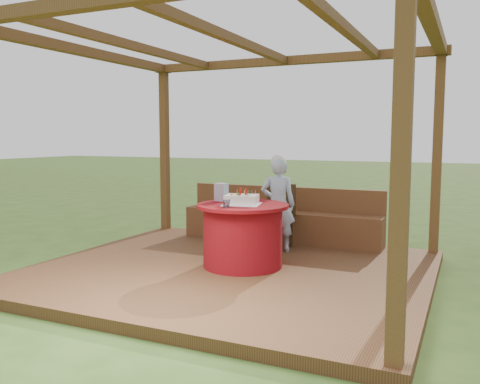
{
  "coord_description": "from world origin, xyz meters",
  "views": [
    {
      "loc": [
        2.55,
        -5.33,
        1.67
      ],
      "look_at": [
        0.0,
        0.25,
        1.0
      ],
      "focal_mm": 38.0,
      "sensor_mm": 36.0,
      "label": 1
    }
  ],
  "objects_px": {
    "birthday_cake": "(242,200)",
    "drinking_glass": "(226,204)",
    "bench": "(281,223)",
    "elderly_woman": "(278,203)",
    "table": "(243,235)",
    "gift_bag": "(221,192)",
    "chair": "(277,212)"
  },
  "relations": [
    {
      "from": "bench",
      "to": "elderly_woman",
      "type": "xyz_separation_m",
      "value": [
        0.19,
        -0.64,
        0.4
      ]
    },
    {
      "from": "chair",
      "to": "elderly_woman",
      "type": "xyz_separation_m",
      "value": [
        0.09,
        -0.23,
        0.17
      ]
    },
    {
      "from": "chair",
      "to": "gift_bag",
      "type": "distance_m",
      "value": 1.17
    },
    {
      "from": "birthday_cake",
      "to": "drinking_glass",
      "type": "distance_m",
      "value": 0.33
    },
    {
      "from": "gift_bag",
      "to": "table",
      "type": "bearing_deg",
      "value": -10.12
    },
    {
      "from": "gift_bag",
      "to": "drinking_glass",
      "type": "bearing_deg",
      "value": -45.14
    },
    {
      "from": "drinking_glass",
      "to": "birthday_cake",
      "type": "bearing_deg",
      "value": 82.41
    },
    {
      "from": "bench",
      "to": "chair",
      "type": "relative_size",
      "value": 3.38
    },
    {
      "from": "birthday_cake",
      "to": "table",
      "type": "bearing_deg",
      "value": 86.67
    },
    {
      "from": "drinking_glass",
      "to": "chair",
      "type": "bearing_deg",
      "value": 88.6
    },
    {
      "from": "bench",
      "to": "birthday_cake",
      "type": "xyz_separation_m",
      "value": [
        0.1,
        -1.64,
        0.55
      ]
    },
    {
      "from": "table",
      "to": "drinking_glass",
      "type": "relative_size",
      "value": 11.36
    },
    {
      "from": "bench",
      "to": "birthday_cake",
      "type": "height_order",
      "value": "birthday_cake"
    },
    {
      "from": "bench",
      "to": "drinking_glass",
      "type": "bearing_deg",
      "value": -88.39
    },
    {
      "from": "bench",
      "to": "drinking_glass",
      "type": "xyz_separation_m",
      "value": [
        0.06,
        -1.96,
        0.53
      ]
    },
    {
      "from": "table",
      "to": "gift_bag",
      "type": "relative_size",
      "value": 4.94
    },
    {
      "from": "bench",
      "to": "elderly_woman",
      "type": "bearing_deg",
      "value": -73.69
    },
    {
      "from": "chair",
      "to": "gift_bag",
      "type": "relative_size",
      "value": 4.01
    },
    {
      "from": "birthday_cake",
      "to": "bench",
      "type": "bearing_deg",
      "value": 93.45
    },
    {
      "from": "elderly_woman",
      "to": "gift_bag",
      "type": "bearing_deg",
      "value": -118.78
    },
    {
      "from": "table",
      "to": "elderly_woman",
      "type": "relative_size",
      "value": 0.83
    },
    {
      "from": "birthday_cake",
      "to": "elderly_woman",
      "type": "bearing_deg",
      "value": 84.96
    },
    {
      "from": "elderly_woman",
      "to": "chair",
      "type": "bearing_deg",
      "value": 112.1
    },
    {
      "from": "elderly_woman",
      "to": "bench",
      "type": "bearing_deg",
      "value": 106.31
    },
    {
      "from": "table",
      "to": "chair",
      "type": "bearing_deg",
      "value": 90.34
    },
    {
      "from": "table",
      "to": "birthday_cake",
      "type": "bearing_deg",
      "value": -93.33
    },
    {
      "from": "bench",
      "to": "gift_bag",
      "type": "height_order",
      "value": "gift_bag"
    },
    {
      "from": "drinking_glass",
      "to": "gift_bag",
      "type": "bearing_deg",
      "value": 122.0
    },
    {
      "from": "bench",
      "to": "birthday_cake",
      "type": "bearing_deg",
      "value": -86.55
    },
    {
      "from": "elderly_woman",
      "to": "birthday_cake",
      "type": "bearing_deg",
      "value": -95.04
    },
    {
      "from": "bench",
      "to": "gift_bag",
      "type": "xyz_separation_m",
      "value": [
        -0.26,
        -1.45,
        0.6
      ]
    },
    {
      "from": "table",
      "to": "chair",
      "type": "xyz_separation_m",
      "value": [
        -0.01,
        1.2,
        0.11
      ]
    }
  ]
}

